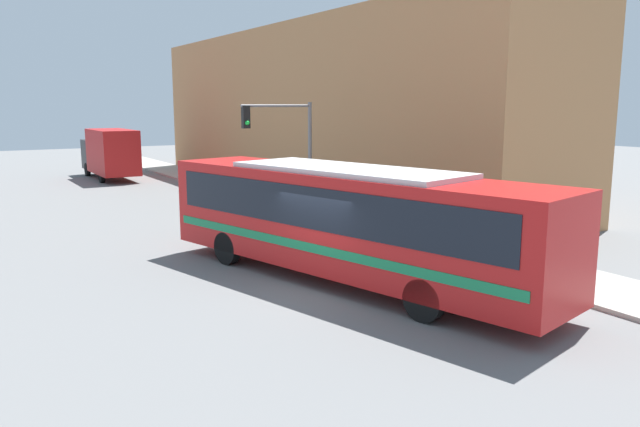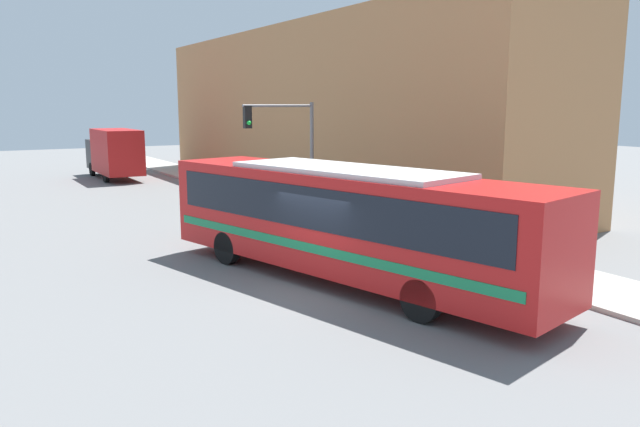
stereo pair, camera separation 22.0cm
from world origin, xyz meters
TOP-DOWN VIEW (x-y plane):
  - ground_plane at (0.00, 0.00)m, footprint 120.00×120.00m
  - sidewalk at (5.93, 20.00)m, footprint 2.87×70.00m
  - building_facade at (10.37, 17.66)m, footprint 6.00×33.33m
  - city_bus at (0.80, 0.40)m, footprint 5.42×12.61m
  - delivery_truck at (1.01, 28.34)m, footprint 2.22×7.36m
  - fire_hydrant at (5.10, 3.96)m, footprint 0.25×0.34m
  - traffic_light_pole at (4.06, 9.89)m, footprint 3.28×0.35m
  - parking_meter at (5.10, 7.40)m, footprint 0.14×0.14m
  - pedestrian_near_corner at (6.25, 6.67)m, footprint 0.34×0.34m

SIDE VIEW (x-z plane):
  - ground_plane at x=0.00m, z-range 0.00..0.00m
  - sidewalk at x=5.93m, z-range 0.00..0.12m
  - fire_hydrant at x=5.10m, z-range 0.12..0.94m
  - parking_meter at x=5.10m, z-range 0.36..1.68m
  - pedestrian_near_corner at x=6.25m, z-range 0.14..1.92m
  - delivery_truck at x=1.01m, z-range 0.13..3.36m
  - city_bus at x=0.80m, z-range 0.25..3.39m
  - traffic_light_pole at x=4.06m, z-range 1.04..5.81m
  - building_facade at x=10.37m, z-range 0.00..9.05m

